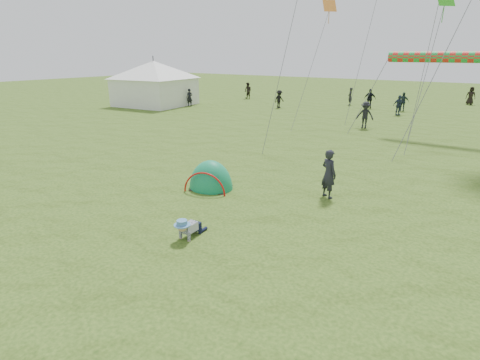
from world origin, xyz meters
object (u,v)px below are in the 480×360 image
Objects in this scene: crawling_toddler at (188,227)px; event_marquee at (155,82)px; popup_tent at (211,188)px; standing_adult at (329,174)px.

crawling_toddler is 29.11m from event_marquee.
event_marquee reaches higher than popup_tent.
popup_tent is 0.33× the size of event_marquee.
event_marquee is (-23.78, 14.01, 1.38)m from standing_adult.
standing_adult reaches higher than crawling_toddler.
event_marquee is at bearing -5.57° from standing_adult.
event_marquee reaches higher than crawling_toddler.
popup_tent is at bearing 47.43° from standing_adult.
standing_adult is at bearing 6.30° from popup_tent.
standing_adult is at bearing -37.71° from event_marquee.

